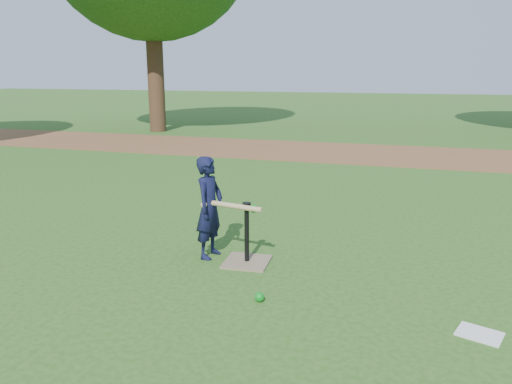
% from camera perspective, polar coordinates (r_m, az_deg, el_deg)
% --- Properties ---
extents(ground, '(80.00, 80.00, 0.00)m').
position_cam_1_polar(ground, '(4.68, -4.16, -9.52)').
color(ground, '#285116').
rests_on(ground, ground).
extents(dirt_strip, '(24.00, 3.00, 0.01)m').
position_cam_1_polar(dirt_strip, '(11.75, 9.39, 4.51)').
color(dirt_strip, brown).
rests_on(dirt_strip, ground).
extents(child, '(0.28, 0.40, 1.03)m').
position_cam_1_polar(child, '(5.00, -5.34, -1.77)').
color(child, black).
rests_on(child, ground).
extents(wiffle_ball_ground, '(0.08, 0.08, 0.08)m').
position_cam_1_polar(wiffle_ball_ground, '(4.17, 0.40, -11.92)').
color(wiffle_ball_ground, '#0B811A').
rests_on(wiffle_ball_ground, ground).
extents(clipboard, '(0.36, 0.31, 0.01)m').
position_cam_1_polar(clipboard, '(4.05, 24.18, -14.58)').
color(clipboard, white).
rests_on(clipboard, ground).
extents(batting_tee, '(0.46, 0.46, 0.61)m').
position_cam_1_polar(batting_tee, '(4.93, -1.05, -6.90)').
color(batting_tee, '#846F54').
rests_on(batting_tee, ground).
extents(swing_action, '(0.63, 0.17, 0.08)m').
position_cam_1_polar(swing_action, '(4.79, -2.42, -1.67)').
color(swing_action, tan).
rests_on(swing_action, ground).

